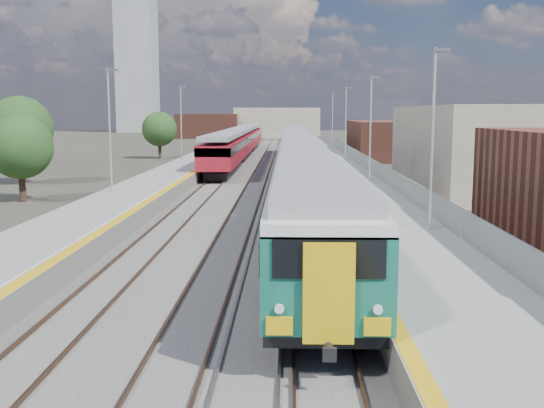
{
  "coord_description": "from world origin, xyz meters",
  "views": [
    {
      "loc": [
        0.63,
        -4.53,
        5.9
      ],
      "look_at": [
        -0.02,
        21.16,
        2.2
      ],
      "focal_mm": 42.0,
      "sensor_mm": 36.0,
      "label": 1
    }
  ],
  "objects": [
    {
      "name": "ground",
      "position": [
        0.0,
        50.0,
        0.0
      ],
      "size": [
        320.0,
        320.0,
        0.0
      ],
      "primitive_type": "plane",
      "color": "#47443A",
      "rests_on": "ground"
    },
    {
      "name": "ballast_bed",
      "position": [
        -2.25,
        52.5,
        0.03
      ],
      "size": [
        10.5,
        155.0,
        0.06
      ],
      "primitive_type": "cube",
      "color": "#565451",
      "rests_on": "ground"
    },
    {
      "name": "tracks",
      "position": [
        -1.65,
        54.18,
        0.11
      ],
      "size": [
        8.96,
        160.0,
        0.17
      ],
      "color": "#4C3323",
      "rests_on": "ground"
    },
    {
      "name": "platform_right",
      "position": [
        5.28,
        52.49,
        0.54
      ],
      "size": [
        4.7,
        155.0,
        8.52
      ],
      "color": "slate",
      "rests_on": "ground"
    },
    {
      "name": "platform_left",
      "position": [
        -9.05,
        52.49,
        0.52
      ],
      "size": [
        4.3,
        155.0,
        8.52
      ],
      "color": "slate",
      "rests_on": "ground"
    },
    {
      "name": "buildings",
      "position": [
        -18.12,
        138.6,
        10.7
      ],
      "size": [
        72.0,
        185.5,
        40.0
      ],
      "color": "brown",
      "rests_on": "ground"
    },
    {
      "name": "green_train",
      "position": [
        1.5,
        50.17,
        2.32
      ],
      "size": [
        3.0,
        83.33,
        3.3
      ],
      "color": "black",
      "rests_on": "ground"
    },
    {
      "name": "red_train",
      "position": [
        -5.5,
        77.35,
        2.24
      ],
      "size": [
        3.01,
        60.9,
        3.79
      ],
      "color": "black",
      "rests_on": "ground"
    },
    {
      "name": "tree_a",
      "position": [
        -17.09,
        37.14,
        3.66
      ],
      "size": [
        4.3,
        4.3,
        5.82
      ],
      "color": "#382619",
      "rests_on": "ground"
    },
    {
      "name": "tree_b",
      "position": [
        -21.42,
        47.44,
        4.58
      ],
      "size": [
        5.37,
        5.37,
        7.28
      ],
      "color": "#382619",
      "rests_on": "ground"
    },
    {
      "name": "tree_c",
      "position": [
        -15.93,
        77.28,
        3.79
      ],
      "size": [
        4.45,
        4.45,
        6.03
      ],
      "color": "#382619",
      "rests_on": "ground"
    },
    {
      "name": "tree_d",
      "position": [
        21.25,
        61.23,
        3.59
      ],
      "size": [
        4.21,
        4.21,
        5.71
      ],
      "color": "#382619",
      "rests_on": "ground"
    }
  ]
}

